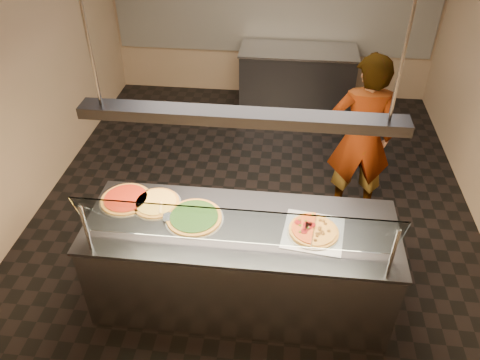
# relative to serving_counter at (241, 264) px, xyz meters

# --- Properties ---
(ground) EXTENTS (5.00, 6.00, 0.02)m
(ground) POSITION_rel_serving_counter_xyz_m (0.01, 1.36, -0.48)
(ground) COLOR black
(ground) RESTS_ON ground
(wall_back) EXTENTS (5.00, 0.02, 3.00)m
(wall_back) POSITION_rel_serving_counter_xyz_m (0.01, 4.37, 1.03)
(wall_back) COLOR tan
(wall_back) RESTS_ON ground
(wall_left) EXTENTS (0.02, 6.00, 3.00)m
(wall_left) POSITION_rel_serving_counter_xyz_m (-2.50, 1.36, 1.03)
(wall_left) COLOR tan
(wall_left) RESTS_ON ground
(tile_band) EXTENTS (4.90, 0.02, 1.20)m
(tile_band) POSITION_rel_serving_counter_xyz_m (0.01, 4.34, 0.83)
(tile_band) COLOR silver
(tile_band) RESTS_ON wall_back
(serving_counter) EXTENTS (2.60, 0.94, 0.93)m
(serving_counter) POSITION_rel_serving_counter_xyz_m (0.00, 0.00, 0.00)
(serving_counter) COLOR #B7B7BC
(serving_counter) RESTS_ON ground
(sneeze_guard) EXTENTS (2.36, 0.18, 0.54)m
(sneeze_guard) POSITION_rel_serving_counter_xyz_m (-0.00, -0.34, 0.76)
(sneeze_guard) COLOR #B7B7BC
(sneeze_guard) RESTS_ON serving_counter
(perforated_tray) EXTENTS (0.54, 0.54, 0.01)m
(perforated_tray) POSITION_rel_serving_counter_xyz_m (0.59, -0.02, 0.47)
(perforated_tray) COLOR silver
(perforated_tray) RESTS_ON serving_counter
(half_pizza_pepperoni) EXTENTS (0.25, 0.42, 0.05)m
(half_pizza_pepperoni) POSITION_rel_serving_counter_xyz_m (0.50, -0.02, 0.50)
(half_pizza_pepperoni) COLOR #965F22
(half_pizza_pepperoni) RESTS_ON perforated_tray
(half_pizza_sausage) EXTENTS (0.25, 0.42, 0.04)m
(half_pizza_sausage) POSITION_rel_serving_counter_xyz_m (0.69, -0.02, 0.49)
(half_pizza_sausage) COLOR #965F22
(half_pizza_sausage) RESTS_ON perforated_tray
(pizza_spinach) EXTENTS (0.49, 0.49, 0.03)m
(pizza_spinach) POSITION_rel_serving_counter_xyz_m (-0.40, 0.04, 0.48)
(pizza_spinach) COLOR silver
(pizza_spinach) RESTS_ON serving_counter
(pizza_cheese) EXTENTS (0.43, 0.43, 0.03)m
(pizza_cheese) POSITION_rel_serving_counter_xyz_m (-0.76, 0.19, 0.48)
(pizza_cheese) COLOR silver
(pizza_cheese) RESTS_ON serving_counter
(pizza_tomato) EXTENTS (0.46, 0.46, 0.03)m
(pizza_tomato) POSITION_rel_serving_counter_xyz_m (-1.04, 0.21, 0.48)
(pizza_tomato) COLOR silver
(pizza_tomato) RESTS_ON serving_counter
(pizza_spatula) EXTENTS (0.21, 0.23, 0.02)m
(pizza_spatula) POSITION_rel_serving_counter_xyz_m (-0.66, 0.08, 0.49)
(pizza_spatula) COLOR #B7B7BC
(pizza_spatula) RESTS_ON pizza_spinach
(prep_table) EXTENTS (1.75, 0.74, 0.93)m
(prep_table) POSITION_rel_serving_counter_xyz_m (0.43, 3.91, 0.00)
(prep_table) COLOR #3D3D43
(prep_table) RESTS_ON ground
(worker) EXTENTS (0.69, 0.46, 1.88)m
(worker) POSITION_rel_serving_counter_xyz_m (1.12, 1.49, 0.47)
(worker) COLOR #25222D
(worker) RESTS_ON ground
(heat_lamp_housing) EXTENTS (2.30, 0.18, 0.08)m
(heat_lamp_housing) POSITION_rel_serving_counter_xyz_m (0.00, 0.00, 1.48)
(heat_lamp_housing) COLOR #3D3D43
(heat_lamp_housing) RESTS_ON ceiling
(lamp_rod_left) EXTENTS (0.02, 0.02, 1.01)m
(lamp_rod_left) POSITION_rel_serving_counter_xyz_m (-1.00, 0.00, 2.03)
(lamp_rod_left) COLOR #B7B7BC
(lamp_rod_left) RESTS_ON ceiling
(lamp_rod_right) EXTENTS (0.02, 0.02, 1.01)m
(lamp_rod_right) POSITION_rel_serving_counter_xyz_m (1.00, 0.00, 2.03)
(lamp_rod_right) COLOR #B7B7BC
(lamp_rod_right) RESTS_ON ceiling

